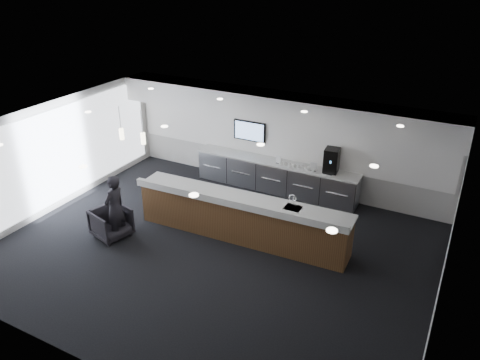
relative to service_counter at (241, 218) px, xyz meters
The scene contains 27 objects.
ground 1.07m from the service_counter, 110.58° to the right, with size 10.00×10.00×0.00m, color black.
ceiling 2.59m from the service_counter, 110.58° to the right, with size 10.00×8.00×0.02m, color black.
back_wall 3.31m from the service_counter, 95.72° to the left, with size 10.00×0.02×3.00m, color silver.
left_wall 5.46m from the service_counter, behind, with size 0.02×8.00×3.00m, color silver.
right_wall 4.85m from the service_counter, 10.19° to the right, with size 0.02×8.00×3.00m, color silver.
soffit_bulkhead 3.43m from the service_counter, 96.66° to the left, with size 10.00×0.90×0.70m, color white.
alcove_panel 3.31m from the service_counter, 95.77° to the left, with size 9.80×0.06×1.40m, color white.
window_blinds_wall 5.42m from the service_counter, behind, with size 0.04×7.36×2.55m, color silver.
back_credenza 2.82m from the service_counter, 96.45° to the left, with size 5.06×0.66×0.95m.
wall_tv 3.50m from the service_counter, 113.25° to the left, with size 1.05×0.08×0.62m.
pendant_left 3.19m from the service_counter, behind, with size 0.12×0.12×0.30m, color #FEF3C6.
pendant_right 3.81m from the service_counter, behind, with size 0.12×0.12×0.30m, color #FEF3C6.
ceiling_can_lights 2.56m from the service_counter, 110.58° to the right, with size 7.00×5.00×0.02m, color white, non-canonical shape.
service_counter is the anchor object (origin of this frame).
coffee_machine 3.25m from the service_counter, 64.96° to the left, with size 0.43×0.54×0.69m.
info_sign_left 2.76m from the service_counter, 93.99° to the left, with size 0.17×0.02×0.23m, color white.
info_sign_right 2.87m from the service_counter, 71.61° to the left, with size 0.19×0.02×0.26m, color white.
armchair 3.27m from the service_counter, 153.27° to the right, with size 0.83×0.86×0.78m, color black.
lounge_guest 3.10m from the service_counter, 151.50° to the right, with size 0.63×0.41×1.72m, color black.
cup_0 2.84m from the service_counter, 71.61° to the left, with size 0.10×0.10×0.10m, color white.
cup_1 2.80m from the service_counter, 74.36° to the left, with size 0.10×0.10×0.10m, color white.
cup_2 2.77m from the service_counter, 77.18° to the left, with size 0.10×0.10×0.10m, color white.
cup_3 2.74m from the service_counter, 80.07° to the left, with size 0.10×0.10×0.10m, color white.
cup_4 2.72m from the service_counter, 83.01° to the left, with size 0.10×0.10×0.10m, color white.
cup_5 2.71m from the service_counter, 85.99° to the left, with size 0.10×0.10×0.10m, color white.
cup_6 2.70m from the service_counter, 88.99° to the left, with size 0.10×0.10×0.10m, color white.
cup_7 2.70m from the service_counter, 92.00° to the left, with size 0.10×0.10×0.10m, color white.
Camera 1 is at (4.96, -8.05, 6.46)m, focal length 35.00 mm.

